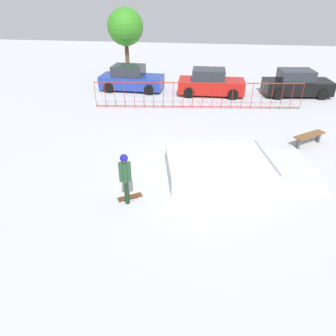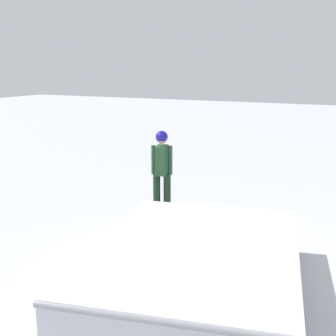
# 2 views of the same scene
# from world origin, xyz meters

# --- Properties ---
(ground_plane) EXTENTS (60.00, 60.00, 0.00)m
(ground_plane) POSITION_xyz_m (0.00, 0.00, 0.00)
(ground_plane) COLOR #B7BABF
(skate_ramp) EXTENTS (5.82, 3.65, 0.74)m
(skate_ramp) POSITION_xyz_m (1.51, 0.18, 0.32)
(skate_ramp) COLOR silver
(skate_ramp) RESTS_ON ground
(skater) EXTENTS (0.43, 0.43, 1.73)m
(skater) POSITION_xyz_m (-1.88, -1.89, 1.01)
(skater) COLOR black
(skater) RESTS_ON ground
(skateboard) EXTENTS (0.79, 0.59, 0.09)m
(skateboard) POSITION_xyz_m (-1.82, -1.76, 0.08)
(skateboard) COLOR #593314
(skateboard) RESTS_ON ground
(perimeter_fence) EXTENTS (11.56, 1.17, 1.50)m
(perimeter_fence) POSITION_xyz_m (0.00, 7.24, 0.77)
(perimeter_fence) COLOR maroon
(perimeter_fence) RESTS_ON ground
(park_bench) EXTENTS (1.52, 1.28, 0.48)m
(park_bench) POSITION_xyz_m (5.07, 3.19, 0.36)
(park_bench) COLOR brown
(park_bench) RESTS_ON ground
(parked_car_blue) EXTENTS (4.17, 2.07, 1.60)m
(parked_car_blue) POSITION_xyz_m (-4.53, 10.28, 0.72)
(parked_car_blue) COLOR #1E3899
(parked_car_blue) RESTS_ON ground
(parked_car_red) EXTENTS (4.10, 1.93, 1.60)m
(parked_car_red) POSITION_xyz_m (0.70, 9.91, 0.72)
(parked_car_red) COLOR red
(parked_car_red) RESTS_ON ground
(parked_car_black) EXTENTS (4.26, 2.27, 1.60)m
(parked_car_black) POSITION_xyz_m (6.08, 10.41, 0.72)
(parked_car_black) COLOR black
(parked_car_black) RESTS_ON ground
(distant_tree) EXTENTS (2.60, 2.60, 4.77)m
(distant_tree) POSITION_xyz_m (-5.65, 14.01, 3.44)
(distant_tree) COLOR brown
(distant_tree) RESTS_ON ground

